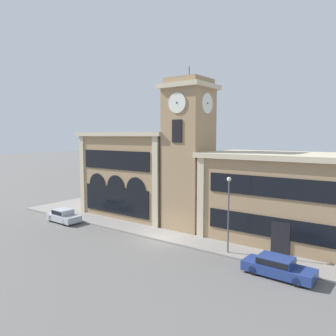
{
  "coord_description": "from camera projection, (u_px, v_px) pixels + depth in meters",
  "views": [
    {
      "loc": [
        18.03,
        -22.95,
        9.61
      ],
      "look_at": [
        -1.11,
        3.05,
        6.41
      ],
      "focal_mm": 35.0,
      "sensor_mm": 36.0,
      "label": 1
    }
  ],
  "objects": [
    {
      "name": "ground_plane",
      "position": [
        158.0,
        241.0,
        29.98
      ],
      "size": [
        300.0,
        300.0,
        0.0
      ],
      "primitive_type": "plane",
      "color": "#605E5B"
    },
    {
      "name": "sidewalk_kerb",
      "position": [
        195.0,
        225.0,
        35.11
      ],
      "size": [
        43.92,
        12.83,
        0.15
      ],
      "color": "gray",
      "rests_on": "ground_plane"
    },
    {
      "name": "clock_tower",
      "position": [
        189.0,
        155.0,
        33.3
      ],
      "size": [
        4.78,
        4.78,
        16.46
      ],
      "color": "#9E7F5B",
      "rests_on": "ground_plane"
    },
    {
      "name": "town_hall_left_wing",
      "position": [
        138.0,
        173.0,
        40.0
      ],
      "size": [
        12.9,
        8.47,
        9.99
      ],
      "color": "#9E7F5B",
      "rests_on": "ground_plane"
    },
    {
      "name": "town_hall_right_wing",
      "position": [
        295.0,
        198.0,
        29.13
      ],
      "size": [
        16.32,
        8.47,
        8.04
      ],
      "color": "#9E7F5B",
      "rests_on": "ground_plane"
    },
    {
      "name": "parked_car_near",
      "position": [
        64.0,
        215.0,
        36.37
      ],
      "size": [
        4.1,
        1.96,
        1.46
      ],
      "rotation": [
        0.0,
        0.0,
        -0.03
      ],
      "color": "#B2B7C1",
      "rests_on": "ground_plane"
    },
    {
      "name": "parked_car_mid",
      "position": [
        277.0,
        266.0,
        22.37
      ],
      "size": [
        4.81,
        1.94,
        1.35
      ],
      "rotation": [
        0.0,
        0.0,
        -0.03
      ],
      "color": "navy",
      "rests_on": "ground_plane"
    },
    {
      "name": "street_lamp",
      "position": [
        229.0,
        204.0,
        26.24
      ],
      "size": [
        0.36,
        0.36,
        6.18
      ],
      "color": "#4C4C51",
      "rests_on": "sidewalk_kerb"
    },
    {
      "name": "fire_hydrant",
      "position": [
        286.0,
        261.0,
        23.64
      ],
      "size": [
        0.22,
        0.22,
        0.87
      ],
      "color": "red",
      "rests_on": "sidewalk_kerb"
    }
  ]
}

